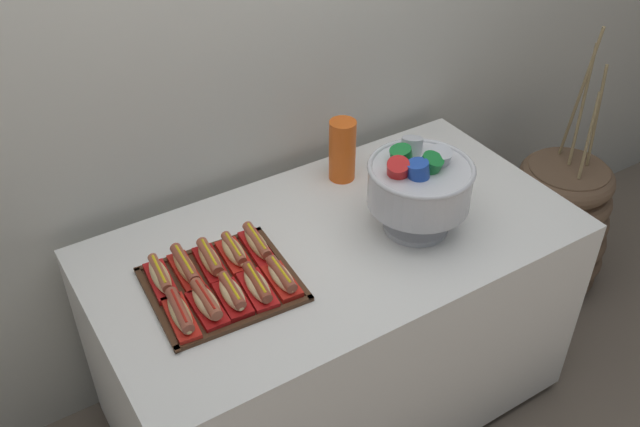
% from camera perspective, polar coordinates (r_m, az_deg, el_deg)
% --- Properties ---
extents(ground_plane, '(10.00, 10.00, 0.00)m').
position_cam_1_polar(ground_plane, '(2.76, 1.11, -14.90)').
color(ground_plane, '#7A6B5B').
extents(back_wall, '(6.00, 0.10, 2.60)m').
position_cam_1_polar(back_wall, '(2.31, -5.70, 14.80)').
color(back_wall, beige).
rests_on(back_wall, ground_plane).
extents(buffet_table, '(1.52, 0.81, 0.80)m').
position_cam_1_polar(buffet_table, '(2.44, 1.23, -8.88)').
color(buffet_table, white).
rests_on(buffet_table, ground_plane).
extents(floor_vase, '(0.46, 0.46, 1.19)m').
position_cam_1_polar(floor_vase, '(3.21, 18.41, -1.01)').
color(floor_vase, brown).
rests_on(floor_vase, ground_plane).
extents(serving_tray, '(0.43, 0.38, 0.01)m').
position_cam_1_polar(serving_tray, '(2.04, -7.94, -5.72)').
color(serving_tray, '#472B19').
rests_on(serving_tray, buffet_table).
extents(hot_dog_0, '(0.08, 0.19, 0.06)m').
position_cam_1_polar(hot_dog_0, '(1.93, -11.23, -7.95)').
color(hot_dog_0, red).
rests_on(hot_dog_0, serving_tray).
extents(hot_dog_1, '(0.07, 0.16, 0.07)m').
position_cam_1_polar(hot_dog_1, '(1.94, -9.15, -7.17)').
color(hot_dog_1, '#B21414').
rests_on(hot_dog_1, serving_tray).
extents(hot_dog_2, '(0.08, 0.16, 0.06)m').
position_cam_1_polar(hot_dog_2, '(1.96, -7.10, -6.51)').
color(hot_dog_2, '#B21414').
rests_on(hot_dog_2, serving_tray).
extents(hot_dog_3, '(0.09, 0.17, 0.06)m').
position_cam_1_polar(hot_dog_3, '(1.98, -5.09, -5.85)').
color(hot_dog_3, red).
rests_on(hot_dog_3, serving_tray).
extents(hot_dog_4, '(0.08, 0.16, 0.06)m').
position_cam_1_polar(hot_dog_4, '(2.00, -3.13, -5.17)').
color(hot_dog_4, red).
rests_on(hot_dog_4, serving_tray).
extents(hot_dog_5, '(0.08, 0.18, 0.06)m').
position_cam_1_polar(hot_dog_5, '(2.05, -12.78, -5.01)').
color(hot_dog_5, red).
rests_on(hot_dog_5, serving_tray).
extents(hot_dog_6, '(0.07, 0.18, 0.06)m').
position_cam_1_polar(hot_dog_6, '(2.06, -10.82, -4.31)').
color(hot_dog_6, red).
rests_on(hot_dog_6, serving_tray).
extents(hot_dog_7, '(0.08, 0.18, 0.06)m').
position_cam_1_polar(hot_dog_7, '(2.07, -8.87, -3.74)').
color(hot_dog_7, '#B21414').
rests_on(hot_dog_7, serving_tray).
extents(hot_dog_8, '(0.08, 0.16, 0.06)m').
position_cam_1_polar(hot_dog_8, '(2.09, -6.97, -3.12)').
color(hot_dog_8, red).
rests_on(hot_dog_8, serving_tray).
extents(hot_dog_9, '(0.08, 0.18, 0.06)m').
position_cam_1_polar(hot_dog_9, '(2.11, -5.10, -2.47)').
color(hot_dog_9, red).
rests_on(hot_dog_9, serving_tray).
extents(punch_bowl, '(0.32, 0.32, 0.28)m').
position_cam_1_polar(punch_bowl, '(2.15, 7.99, 2.42)').
color(punch_bowl, silver).
rests_on(punch_bowl, buffet_table).
extents(cup_stack, '(0.09, 0.09, 0.22)m').
position_cam_1_polar(cup_stack, '(2.39, 1.82, 5.14)').
color(cup_stack, '#EA5B19').
rests_on(cup_stack, buffet_table).
extents(donut, '(0.14, 0.14, 0.03)m').
position_cam_1_polar(donut, '(2.57, 9.28, 4.64)').
color(donut, pink).
rests_on(donut, buffet_table).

